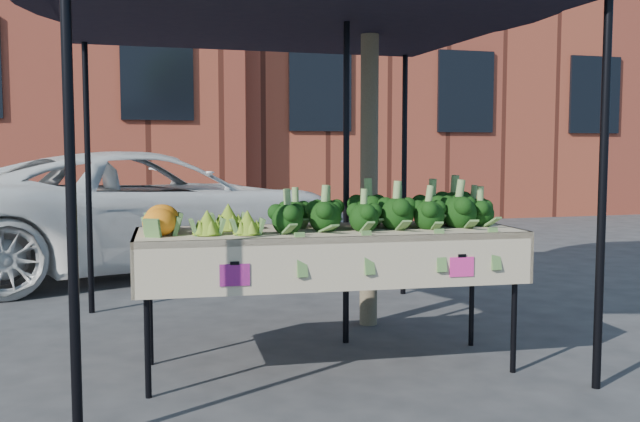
{
  "coord_description": "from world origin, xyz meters",
  "views": [
    {
      "loc": [
        -1.31,
        -4.45,
        1.4
      ],
      "look_at": [
        0.02,
        0.05,
        1.0
      ],
      "focal_mm": 40.28,
      "sensor_mm": 36.0,
      "label": 1
    }
  ],
  "objects_px": {
    "vehicle": "(146,55)",
    "canopy": "(296,154)",
    "street_tree": "(370,67)",
    "table": "(329,299)"
  },
  "relations": [
    {
      "from": "canopy",
      "to": "vehicle",
      "type": "distance_m",
      "value": 3.92
    },
    {
      "from": "vehicle",
      "to": "canopy",
      "type": "bearing_deg",
      "value": 176.91
    },
    {
      "from": "canopy",
      "to": "street_tree",
      "type": "distance_m",
      "value": 1.05
    },
    {
      "from": "table",
      "to": "street_tree",
      "type": "height_order",
      "value": "street_tree"
    },
    {
      "from": "canopy",
      "to": "table",
      "type": "bearing_deg",
      "value": -85.75
    },
    {
      "from": "canopy",
      "to": "street_tree",
      "type": "bearing_deg",
      "value": 29.41
    },
    {
      "from": "table",
      "to": "canopy",
      "type": "distance_m",
      "value": 1.12
    },
    {
      "from": "table",
      "to": "canopy",
      "type": "relative_size",
      "value": 0.78
    },
    {
      "from": "vehicle",
      "to": "street_tree",
      "type": "relative_size",
      "value": 1.22
    },
    {
      "from": "table",
      "to": "vehicle",
      "type": "distance_m",
      "value": 4.84
    }
  ]
}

